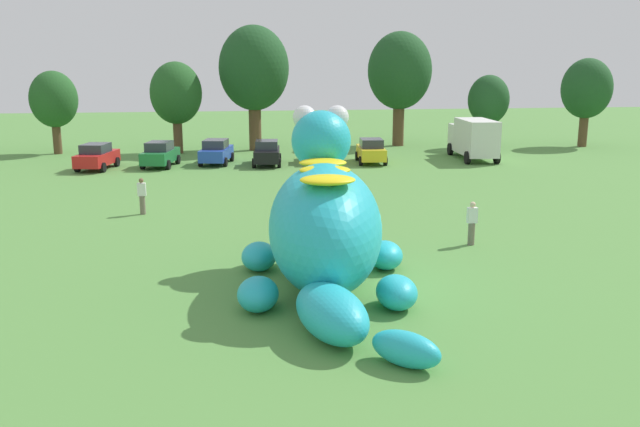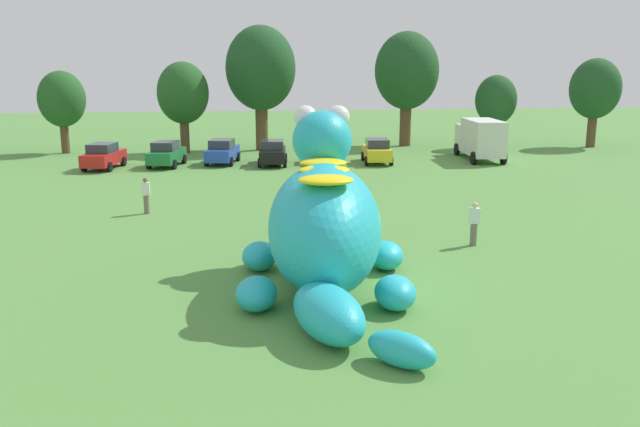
# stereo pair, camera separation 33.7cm
# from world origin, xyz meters

# --- Properties ---
(ground_plane) EXTENTS (160.00, 160.00, 0.00)m
(ground_plane) POSITION_xyz_m (0.00, 0.00, 0.00)
(ground_plane) COLOR #568E42
(giant_inflatable_creature) EXTENTS (5.92, 10.89, 5.49)m
(giant_inflatable_creature) POSITION_xyz_m (-1.41, -0.01, 2.01)
(giant_inflatable_creature) COLOR #23B2C6
(giant_inflatable_creature) RESTS_ON ground
(car_red) EXTENTS (2.54, 4.36, 1.72)m
(car_red) POSITION_xyz_m (-12.70, 25.87, 0.86)
(car_red) COLOR red
(car_red) RESTS_ON ground
(car_green) EXTENTS (2.52, 4.35, 1.72)m
(car_green) POSITION_xyz_m (-8.63, 26.44, 0.86)
(car_green) COLOR #1E7238
(car_green) RESTS_ON ground
(car_blue) EXTENTS (2.53, 4.35, 1.72)m
(car_blue) POSITION_xyz_m (-4.86, 27.19, 0.86)
(car_blue) COLOR #2347B7
(car_blue) RESTS_ON ground
(car_black) EXTENTS (2.24, 4.25, 1.72)m
(car_black) POSITION_xyz_m (-1.39, 26.13, 0.86)
(car_black) COLOR black
(car_black) RESTS_ON ground
(car_orange) EXTENTS (2.24, 4.25, 1.72)m
(car_orange) POSITION_xyz_m (2.38, 27.05, 0.86)
(car_orange) COLOR orange
(car_orange) RESTS_ON ground
(car_yellow) EXTENTS (2.25, 4.25, 1.72)m
(car_yellow) POSITION_xyz_m (5.95, 26.03, 0.86)
(car_yellow) COLOR yellow
(car_yellow) RESTS_ON ground
(box_truck) EXTENTS (2.77, 6.54, 2.95)m
(box_truck) POSITION_xyz_m (13.73, 26.72, 1.60)
(box_truck) COLOR silver
(box_truck) RESTS_ON ground
(tree_left) EXTENTS (3.58, 3.58, 6.35)m
(tree_left) POSITION_xyz_m (-17.10, 34.42, 4.15)
(tree_left) COLOR brown
(tree_left) RESTS_ON ground
(tree_mid_left) EXTENTS (3.96, 3.96, 7.04)m
(tree_mid_left) POSITION_xyz_m (-7.82, 33.39, 4.60)
(tree_mid_left) COLOR brown
(tree_mid_left) RESTS_ON ground
(tree_centre_left) EXTENTS (5.55, 5.55, 9.85)m
(tree_centre_left) POSITION_xyz_m (-1.74, 34.40, 6.44)
(tree_centre_left) COLOR brown
(tree_centre_left) RESTS_ON ground
(tree_centre) EXTENTS (5.35, 5.35, 9.50)m
(tree_centre) POSITION_xyz_m (10.50, 35.67, 6.22)
(tree_centre) COLOR brown
(tree_centre) RESTS_ON ground
(tree_centre_right) EXTENTS (3.36, 3.36, 5.97)m
(tree_centre_right) POSITION_xyz_m (17.42, 33.18, 3.91)
(tree_centre_right) COLOR brown
(tree_centre_right) RESTS_ON ground
(tree_mid_right) EXTENTS (4.13, 4.13, 7.32)m
(tree_mid_right) POSITION_xyz_m (25.76, 32.72, 4.79)
(tree_mid_right) COLOR brown
(tree_mid_right) RESTS_ON ground
(spectator_near_inflatable) EXTENTS (0.38, 0.26, 1.71)m
(spectator_near_inflatable) POSITION_xyz_m (-8.23, 11.55, 0.85)
(spectator_near_inflatable) COLOR #726656
(spectator_near_inflatable) RESTS_ON ground
(spectator_mid_field) EXTENTS (0.38, 0.26, 1.71)m
(spectator_mid_field) POSITION_xyz_m (4.99, 4.15, 0.85)
(spectator_mid_field) COLOR #726656
(spectator_mid_field) RESTS_ON ground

